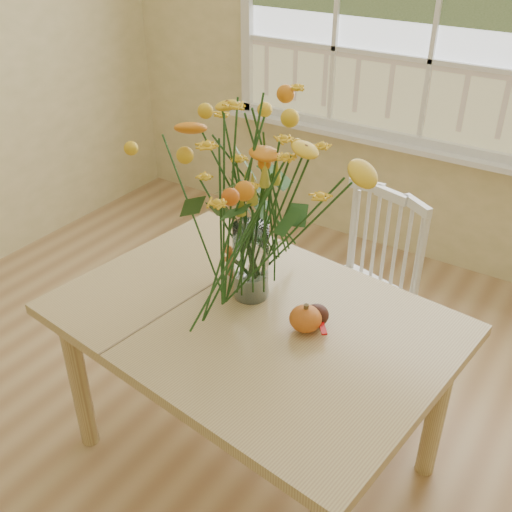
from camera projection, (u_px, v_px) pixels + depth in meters
The scene contains 7 objects.
wall_back at pixel (439, 19), 2.98m from camera, with size 4.00×0.02×2.70m, color #D1C585.
dining_table at pixel (253, 336), 2.05m from camera, with size 1.37×1.05×0.68m.
windsor_chair at pixel (368, 280), 2.54m from camera, with size 0.48×0.47×0.85m.
flower_vase at pixel (251, 188), 1.89m from camera, with size 0.58×0.58×0.68m.
pumpkin at pixel (305, 320), 1.91m from camera, with size 0.11×0.11×0.08m, color #CC5F18.
turkey_figurine at pixel (237, 269), 2.15m from camera, with size 0.10×0.08×0.12m.
dark_gourd at pixel (317, 316), 1.94m from camera, with size 0.13×0.11×0.07m.
Camera 1 is at (0.97, -0.90, 1.90)m, focal length 42.00 mm.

